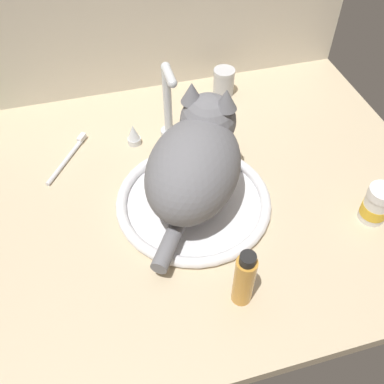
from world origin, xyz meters
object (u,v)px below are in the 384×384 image
at_px(cat, 196,159).
at_px(toothbrush, 68,157).
at_px(metal_jar, 224,82).
at_px(faucet, 167,113).
at_px(sink_basin, 192,201).
at_px(amber_bottle, 244,279).
at_px(pill_bottle, 376,205).

height_order(cat, toothbrush, cat).
xyz_separation_m(metal_jar, toothbrush, (-0.43, -0.15, -0.03)).
xyz_separation_m(faucet, cat, (0.01, -0.20, 0.04)).
xyz_separation_m(sink_basin, faucet, (-0.00, 0.22, 0.07)).
bearing_deg(sink_basin, amber_bottle, -83.19).
bearing_deg(faucet, toothbrush, -177.79).
distance_m(sink_basin, pill_bottle, 0.37).
bearing_deg(pill_bottle, cat, 155.94).
relative_size(pill_bottle, toothbrush, 0.58).
xyz_separation_m(faucet, amber_bottle, (0.03, -0.45, -0.01)).
bearing_deg(sink_basin, faucet, 90.00).
bearing_deg(amber_bottle, metal_jar, 74.92).
bearing_deg(sink_basin, cat, 56.43).
distance_m(pill_bottle, toothbrush, 0.68).
height_order(faucet, toothbrush, faucet).
distance_m(sink_basin, faucet, 0.23).
bearing_deg(amber_bottle, toothbrush, 121.58).
relative_size(sink_basin, faucet, 1.59).
distance_m(sink_basin, amber_bottle, 0.24).
xyz_separation_m(sink_basin, toothbrush, (-0.24, 0.21, -0.00)).
bearing_deg(toothbrush, amber_bottle, -58.42).
relative_size(cat, amber_bottle, 2.42).
relative_size(faucet, cat, 0.64).
bearing_deg(amber_bottle, pill_bottle, 17.37).
distance_m(metal_jar, toothbrush, 0.46).
xyz_separation_m(sink_basin, pill_bottle, (0.35, -0.13, 0.03)).
relative_size(pill_bottle, amber_bottle, 0.64).
bearing_deg(metal_jar, pill_bottle, -71.93).
relative_size(metal_jar, amber_bottle, 0.54).
xyz_separation_m(faucet, toothbrush, (-0.24, -0.01, -0.07)).
height_order(faucet, pill_bottle, faucet).
bearing_deg(metal_jar, toothbrush, -160.55).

